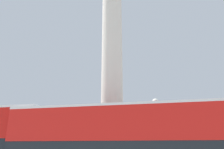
# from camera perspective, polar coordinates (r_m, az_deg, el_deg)

# --- Properties ---
(monument_column) EXTENTS (5.50, 5.50, 21.82)m
(monument_column) POSITION_cam_1_polar(r_m,az_deg,el_deg) (17.79, -0.00, -4.19)
(monument_column) COLOR beige
(monument_column) RESTS_ON ground_plane
(bus_c) EXTENTS (10.66, 2.94, 4.35)m
(bus_c) POSITION_cam_1_polar(r_m,az_deg,el_deg) (11.44, 0.59, -18.20)
(bus_c) COLOR red
(bus_c) RESTS_ON ground_plane
(street_lamp) EXTENTS (0.45, 0.45, 5.45)m
(street_lamp) POSITION_cam_1_polar(r_m,az_deg,el_deg) (14.76, 11.78, -14.74)
(street_lamp) COLOR black
(street_lamp) RESTS_ON ground_plane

